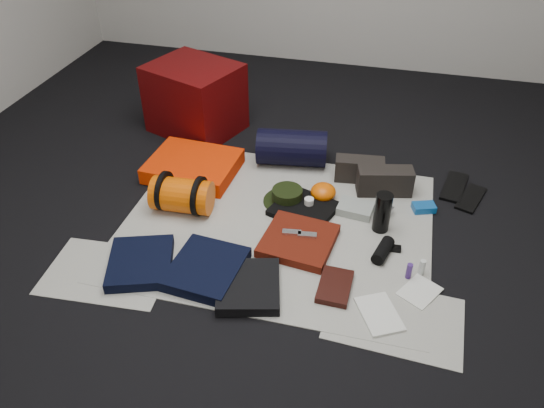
% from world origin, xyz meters
% --- Properties ---
extents(floor, '(4.50, 4.50, 0.02)m').
position_xyz_m(floor, '(0.00, 0.00, -0.01)').
color(floor, black).
rests_on(floor, ground).
extents(newspaper_mat, '(1.60, 1.30, 0.01)m').
position_xyz_m(newspaper_mat, '(0.00, 0.00, 0.00)').
color(newspaper_mat, beige).
rests_on(newspaper_mat, floor).
extents(newspaper_sheet_front_left, '(0.61, 0.44, 0.00)m').
position_xyz_m(newspaper_sheet_front_left, '(-0.70, -0.55, 0.00)').
color(newspaper_sheet_front_left, beige).
rests_on(newspaper_sheet_front_left, floor).
extents(newspaper_sheet_front_right, '(0.60, 0.43, 0.00)m').
position_xyz_m(newspaper_sheet_front_right, '(0.65, -0.50, 0.00)').
color(newspaper_sheet_front_right, beige).
rests_on(newspaper_sheet_front_right, floor).
extents(red_cabinet, '(0.67, 0.62, 0.45)m').
position_xyz_m(red_cabinet, '(-0.78, 0.88, 0.23)').
color(red_cabinet, '#4D0506').
rests_on(red_cabinet, floor).
extents(sleeping_pad, '(0.53, 0.44, 0.09)m').
position_xyz_m(sleeping_pad, '(-0.61, 0.35, 0.05)').
color(sleeping_pad, '#F03002').
rests_on(sleeping_pad, newspaper_mat).
extents(stuff_sack, '(0.33, 0.21, 0.19)m').
position_xyz_m(stuff_sack, '(-0.53, -0.00, 0.10)').
color(stuff_sack, '#DB5203').
rests_on(stuff_sack, newspaper_mat).
extents(sack_strap_left, '(0.02, 0.22, 0.22)m').
position_xyz_m(sack_strap_left, '(-0.63, -0.00, 0.11)').
color(sack_strap_left, black).
rests_on(sack_strap_left, newspaper_mat).
extents(sack_strap_right, '(0.03, 0.22, 0.22)m').
position_xyz_m(sack_strap_right, '(-0.43, -0.00, 0.11)').
color(sack_strap_right, black).
rests_on(sack_strap_right, newspaper_mat).
extents(navy_duffel, '(0.45, 0.28, 0.22)m').
position_xyz_m(navy_duffel, '(-0.06, 0.60, 0.12)').
color(navy_duffel, black).
rests_on(navy_duffel, newspaper_mat).
extents(boonie_brim, '(0.34, 0.34, 0.01)m').
position_xyz_m(boonie_brim, '(0.01, 0.20, 0.01)').
color(boonie_brim, black).
rests_on(boonie_brim, newspaper_mat).
extents(boonie_crown, '(0.17, 0.17, 0.07)m').
position_xyz_m(boonie_crown, '(0.01, 0.20, 0.05)').
color(boonie_crown, black).
rests_on(boonie_crown, boonie_brim).
extents(hiking_boot_left, '(0.29, 0.14, 0.14)m').
position_xyz_m(hiking_boot_left, '(0.37, 0.52, 0.08)').
color(hiking_boot_left, black).
rests_on(hiking_boot_left, newspaper_mat).
extents(hiking_boot_right, '(0.33, 0.18, 0.15)m').
position_xyz_m(hiking_boot_right, '(0.52, 0.43, 0.08)').
color(hiking_boot_right, black).
rests_on(hiking_boot_right, newspaper_mat).
extents(flip_flop_left, '(0.17, 0.32, 0.02)m').
position_xyz_m(flip_flop_left, '(0.92, 0.58, 0.01)').
color(flip_flop_left, black).
rests_on(flip_flop_left, floor).
extents(flip_flop_right, '(0.19, 0.29, 0.02)m').
position_xyz_m(flip_flop_right, '(1.01, 0.49, 0.01)').
color(flip_flop_right, black).
rests_on(flip_flop_right, floor).
extents(trousers_navy_a, '(0.39, 0.42, 0.05)m').
position_xyz_m(trousers_navy_a, '(-0.56, -0.48, 0.03)').
color(trousers_navy_a, black).
rests_on(trousers_navy_a, newspaper_mat).
extents(trousers_navy_b, '(0.35, 0.39, 0.06)m').
position_xyz_m(trousers_navy_b, '(-0.24, -0.44, 0.03)').
color(trousers_navy_b, black).
rests_on(trousers_navy_b, newspaper_mat).
extents(trousers_charcoal, '(0.35, 0.38, 0.05)m').
position_xyz_m(trousers_charcoal, '(-0.01, -0.50, 0.03)').
color(trousers_charcoal, black).
rests_on(trousers_charcoal, newspaper_mat).
extents(black_tshirt, '(0.39, 0.38, 0.03)m').
position_xyz_m(black_tshirt, '(0.12, 0.14, 0.02)').
color(black_tshirt, black).
rests_on(black_tshirt, newspaper_mat).
extents(red_shirt, '(0.38, 0.38, 0.05)m').
position_xyz_m(red_shirt, '(0.14, -0.13, 0.03)').
color(red_shirt, '#561509').
rests_on(red_shirt, newspaper_mat).
extents(orange_stuff_sack, '(0.19, 0.19, 0.09)m').
position_xyz_m(orange_stuff_sack, '(0.20, 0.28, 0.05)').
color(orange_stuff_sack, '#DB5203').
rests_on(orange_stuff_sack, newspaper_mat).
extents(first_aid_pouch, '(0.20, 0.16, 0.05)m').
position_xyz_m(first_aid_pouch, '(0.39, 0.20, 0.03)').
color(first_aid_pouch, gray).
rests_on(first_aid_pouch, newspaper_mat).
extents(water_bottle, '(0.10, 0.10, 0.22)m').
position_xyz_m(water_bottle, '(0.53, 0.09, 0.12)').
color(water_bottle, black).
rests_on(water_bottle, newspaper_mat).
extents(speaker, '(0.11, 0.18, 0.06)m').
position_xyz_m(speaker, '(0.56, -0.11, 0.04)').
color(speaker, black).
rests_on(speaker, newspaper_mat).
extents(compact_camera, '(0.12, 0.10, 0.04)m').
position_xyz_m(compact_camera, '(0.53, 0.24, 0.03)').
color(compact_camera, silver).
rests_on(compact_camera, newspaper_mat).
extents(cyan_case, '(0.14, 0.11, 0.04)m').
position_xyz_m(cyan_case, '(0.75, 0.31, 0.03)').
color(cyan_case, '#0F4C93').
rests_on(cyan_case, newspaper_mat).
extents(toiletry_purple, '(0.03, 0.03, 0.08)m').
position_xyz_m(toiletry_purple, '(0.69, -0.23, 0.05)').
color(toiletry_purple, '#3F226F').
rests_on(toiletry_purple, newspaper_mat).
extents(toiletry_clear, '(0.04, 0.04, 0.08)m').
position_xyz_m(toiletry_clear, '(0.75, -0.20, 0.05)').
color(toiletry_clear, silver).
rests_on(toiletry_clear, newspaper_mat).
extents(paperback_book, '(0.15, 0.23, 0.03)m').
position_xyz_m(paperback_book, '(0.37, -0.39, 0.02)').
color(paperback_book, black).
rests_on(paperback_book, newspaper_mat).
extents(map_booklet, '(0.24, 0.27, 0.01)m').
position_xyz_m(map_booklet, '(0.58, -0.50, 0.01)').
color(map_booklet, silver).
rests_on(map_booklet, newspaper_mat).
extents(map_printout, '(0.22, 0.23, 0.01)m').
position_xyz_m(map_printout, '(0.75, -0.32, 0.01)').
color(map_printout, silver).
rests_on(map_printout, newspaper_mat).
extents(sunglasses, '(0.10, 0.04, 0.02)m').
position_xyz_m(sunglasses, '(0.60, -0.06, 0.02)').
color(sunglasses, black).
rests_on(sunglasses, newspaper_mat).
extents(key_cluster, '(0.08, 0.08, 0.01)m').
position_xyz_m(key_cluster, '(-0.58, -0.48, 0.01)').
color(key_cluster, silver).
rests_on(key_cluster, newspaper_mat).
extents(tape_roll, '(0.05, 0.05, 0.04)m').
position_xyz_m(tape_roll, '(0.14, 0.17, 0.05)').
color(tape_roll, white).
rests_on(tape_roll, black_tshirt).
extents(energy_bar_a, '(0.10, 0.05, 0.01)m').
position_xyz_m(energy_bar_a, '(0.10, -0.11, 0.06)').
color(energy_bar_a, silver).
rests_on(energy_bar_a, red_shirt).
extents(energy_bar_b, '(0.10, 0.05, 0.01)m').
position_xyz_m(energy_bar_b, '(0.18, -0.11, 0.06)').
color(energy_bar_b, silver).
rests_on(energy_bar_b, red_shirt).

